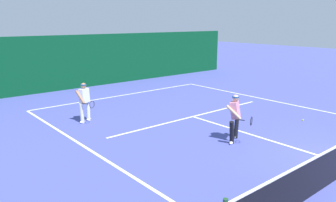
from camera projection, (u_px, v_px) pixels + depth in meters
name	position (u px, v px, depth m)	size (l,w,h in m)	color
court_line_baseline_far	(123.00, 95.00, 18.02)	(10.13, 0.10, 0.01)	white
court_line_service	(193.00, 117.00, 13.99)	(8.26, 0.10, 0.01)	white
court_line_centre	(258.00, 137.00, 11.57)	(0.10, 6.40, 0.01)	white
player_near	(235.00, 116.00, 10.98)	(0.93, 1.00, 1.59)	black
player_far	(85.00, 101.00, 13.10)	(0.66, 0.92, 1.58)	silver
tennis_ball	(303.00, 120.00, 13.37)	(0.07, 0.07, 0.07)	#D1E033
back_fence_windscreen	(92.00, 61.00, 20.21)	(22.47, 0.12, 3.14)	#074020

